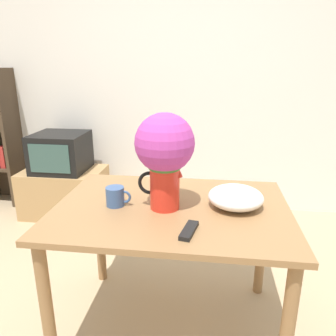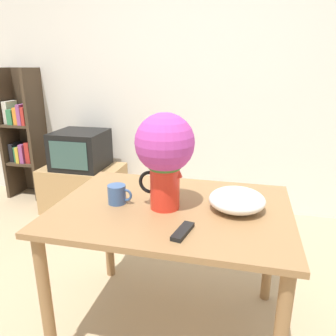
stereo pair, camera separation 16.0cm
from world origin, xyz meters
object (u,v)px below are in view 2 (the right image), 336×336
(white_bowl, at_px, (237,200))
(tv_set, at_px, (81,150))
(flower_vase, at_px, (165,151))
(coffee_mug, at_px, (117,194))

(white_bowl, distance_m, tv_set, 2.06)
(flower_vase, distance_m, coffee_mug, 0.35)
(tv_set, bearing_deg, white_bowl, -40.17)
(white_bowl, bearing_deg, flower_vase, -171.18)
(flower_vase, bearing_deg, tv_set, 131.32)
(flower_vase, relative_size, coffee_mug, 3.69)
(flower_vase, distance_m, tv_set, 1.89)
(flower_vase, relative_size, white_bowl, 1.73)
(white_bowl, bearing_deg, coffee_mug, -174.16)
(white_bowl, height_order, tv_set, white_bowl)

